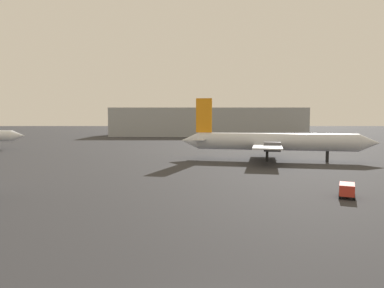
{
  "coord_description": "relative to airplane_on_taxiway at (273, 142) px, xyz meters",
  "views": [
    {
      "loc": [
        -0.92,
        -11.96,
        7.42
      ],
      "look_at": [
        -0.99,
        51.9,
        2.62
      ],
      "focal_mm": 32.82,
      "sensor_mm": 36.0,
      "label": 1
    }
  ],
  "objects": [
    {
      "name": "baggage_cart",
      "position": [
        0.38,
        -28.33,
        -2.53
      ],
      "size": [
        2.17,
        2.72,
        1.3
      ],
      "rotation": [
        0.0,
        0.0,
        1.15
      ],
      "color": "red",
      "rests_on": "ground_plane"
    },
    {
      "name": "airplane_on_taxiway",
      "position": [
        0.0,
        0.0,
        0.0
      ],
      "size": [
        33.25,
        20.64,
        10.88
      ],
      "rotation": [
        0.0,
        0.0,
        -0.21
      ],
      "color": "silver",
      "rests_on": "ground_plane"
    },
    {
      "name": "terminal_building",
      "position": [
        -7.55,
        86.88,
        2.36
      ],
      "size": [
        77.4,
        25.68,
        11.3
      ],
      "primitive_type": "cube",
      "color": "#999EA3",
      "rests_on": "ground_plane"
    }
  ]
}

